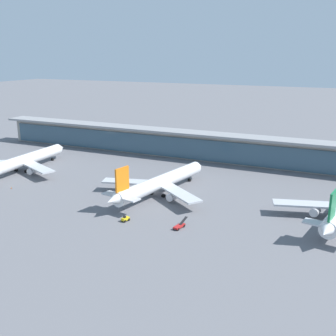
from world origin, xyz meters
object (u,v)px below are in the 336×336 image
Objects in this scene: airliner_centre_stand at (160,183)px; safety_cone_bravo at (11,188)px; service_truck_near_nose_yellow at (125,219)px; airliner_left_stand at (22,161)px; service_truck_mid_apron_red at (180,226)px.

airliner_centre_stand is 89.11× the size of safety_cone_bravo.
service_truck_near_nose_yellow is 62.91m from safety_cone_bravo.
airliner_left_stand is at bearing 123.12° from safety_cone_bravo.
airliner_centre_stand is at bearing 17.53° from safety_cone_bravo.
safety_cone_bravo is (-81.31, 7.38, -0.49)m from service_truck_mid_apron_red.
airliner_centre_stand is 33.77m from service_truck_mid_apron_red.
airliner_centre_stand is 19.55× the size of service_truck_near_nose_yellow.
airliner_left_stand is 83.41m from service_truck_near_nose_yellow.
service_truck_near_nose_yellow is at bearing -172.49° from service_truck_mid_apron_red.
airliner_left_stand is 9.03× the size of service_truck_mid_apron_red.
service_truck_mid_apron_red is at bearing -5.19° from safety_cone_bravo.
airliner_left_stand is at bearing 177.62° from airliner_centre_stand.
airliner_centre_stand is 64.24m from safety_cone_bravo.
safety_cone_bravo is at bearing -162.47° from airliner_centre_stand.
airliner_left_stand is 100.58m from service_truck_mid_apron_red.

